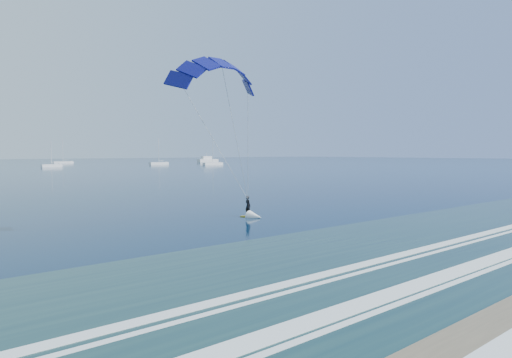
{
  "coord_description": "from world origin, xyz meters",
  "views": [
    {
      "loc": [
        -22.18,
        -5.67,
        6.19
      ],
      "look_at": [
        2.76,
        24.25,
        3.9
      ],
      "focal_mm": 32.0,
      "sensor_mm": 36.0,
      "label": 1
    }
  ],
  "objects": [
    {
      "name": "kitesurfer_rig",
      "position": [
        1.0,
        24.75,
        7.29
      ],
      "size": [
        14.04,
        9.27,
        14.14
      ],
      "color": "gold",
      "rests_on": "ground"
    },
    {
      "name": "motor_yacht",
      "position": [
        134.71,
        229.27,
        1.47
      ],
      "size": [
        13.47,
        3.59,
        5.77
      ],
      "color": "white",
      "rests_on": "ground"
    },
    {
      "name": "sailboat_3",
      "position": [
        33.52,
        193.64,
        0.68
      ],
      "size": [
        7.76,
        2.4,
        10.9
      ],
      "color": "white",
      "rests_on": "ground"
    },
    {
      "name": "sailboat_4",
      "position": [
        56.05,
        252.57,
        0.69
      ],
      "size": [
        10.25,
        2.4,
        13.73
      ],
      "color": "white",
      "rests_on": "ground"
    },
    {
      "name": "sailboat_5",
      "position": [
        86.67,
        201.1,
        0.69
      ],
      "size": [
        9.76,
        2.4,
        13.17
      ],
      "color": "white",
      "rests_on": "ground"
    },
    {
      "name": "sailboat_6",
      "position": [
        104.06,
        178.65,
        0.7
      ],
      "size": [
        10.41,
        2.4,
        13.88
      ],
      "color": "white",
      "rests_on": "ground"
    }
  ]
}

